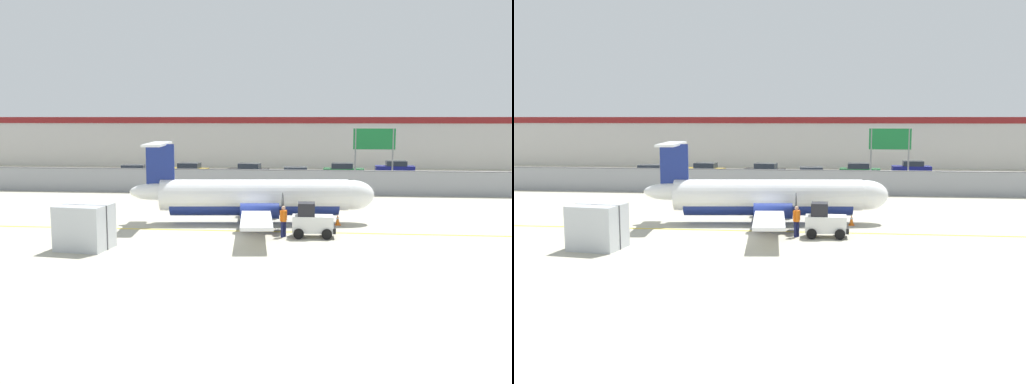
% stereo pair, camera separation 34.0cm
% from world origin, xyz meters
% --- Properties ---
extents(ground_plane, '(140.00, 140.00, 0.01)m').
position_xyz_m(ground_plane, '(0.00, 2.00, 0.00)').
color(ground_plane, '#B2AD99').
extents(perimeter_fence, '(98.00, 0.10, 2.10)m').
position_xyz_m(perimeter_fence, '(0.00, 18.00, 1.12)').
color(perimeter_fence, gray).
rests_on(perimeter_fence, ground).
extents(parking_lot_strip, '(98.00, 17.00, 0.12)m').
position_xyz_m(parking_lot_strip, '(0.00, 29.50, 0.06)').
color(parking_lot_strip, '#38383A').
rests_on(parking_lot_strip, ground).
extents(background_building, '(91.00, 8.10, 6.50)m').
position_xyz_m(background_building, '(0.00, 47.99, 3.26)').
color(background_building, beige).
rests_on(background_building, ground).
extents(commuter_airplane, '(14.99, 16.08, 4.92)m').
position_xyz_m(commuter_airplane, '(0.89, 4.55, 1.60)').
color(commuter_airplane, white).
rests_on(commuter_airplane, ground).
extents(baggage_tug, '(2.34, 1.40, 1.88)m').
position_xyz_m(baggage_tug, '(4.15, 0.78, 0.86)').
color(baggage_tug, silver).
rests_on(baggage_tug, ground).
extents(ground_crew_worker, '(0.48, 0.49, 1.70)m').
position_xyz_m(ground_crew_worker, '(2.62, 0.64, 0.95)').
color(ground_crew_worker, '#191E4C').
rests_on(ground_crew_worker, ground).
extents(cargo_container, '(2.64, 2.29, 2.20)m').
position_xyz_m(cargo_container, '(-6.97, -3.19, 1.10)').
color(cargo_container, '#B7BCC1').
rests_on(cargo_container, ground).
extents(traffic_cone_near_left, '(0.36, 0.36, 0.64)m').
position_xyz_m(traffic_cone_near_left, '(5.69, 4.38, 0.31)').
color(traffic_cone_near_left, orange).
rests_on(traffic_cone_near_left, ground).
extents(traffic_cone_near_right, '(0.36, 0.36, 0.64)m').
position_xyz_m(traffic_cone_near_right, '(4.84, 7.06, 0.31)').
color(traffic_cone_near_right, orange).
rests_on(traffic_cone_near_right, ground).
extents(parked_car_0, '(4.38, 2.42, 1.58)m').
position_xyz_m(parked_car_0, '(-14.05, 26.09, 0.89)').
color(parked_car_0, slate).
rests_on(parked_car_0, parking_lot_strip).
extents(parked_car_1, '(4.33, 2.29, 1.58)m').
position_xyz_m(parked_car_1, '(-8.95, 29.09, 0.89)').
color(parked_car_1, '#B28C19').
rests_on(parked_car_1, parking_lot_strip).
extents(parked_car_2, '(4.37, 2.39, 1.58)m').
position_xyz_m(parked_car_2, '(-2.57, 29.26, 0.89)').
color(parked_car_2, black).
rests_on(parked_car_2, parking_lot_strip).
extents(parked_car_3, '(4.29, 2.19, 1.58)m').
position_xyz_m(parked_car_3, '(2.34, 25.15, 0.89)').
color(parked_car_3, silver).
rests_on(parked_car_3, parking_lot_strip).
extents(parked_car_4, '(4.31, 2.23, 1.58)m').
position_xyz_m(parked_car_4, '(7.32, 30.53, 0.89)').
color(parked_car_4, '#19662D').
rests_on(parked_car_4, parking_lot_strip).
extents(parked_car_5, '(4.21, 2.02, 1.58)m').
position_xyz_m(parked_car_5, '(13.17, 34.25, 0.89)').
color(parked_car_5, navy).
rests_on(parked_car_5, parking_lot_strip).
extents(highway_sign, '(3.60, 0.14, 5.50)m').
position_xyz_m(highway_sign, '(9.40, 20.39, 4.14)').
color(highway_sign, slate).
rests_on(highway_sign, ground).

